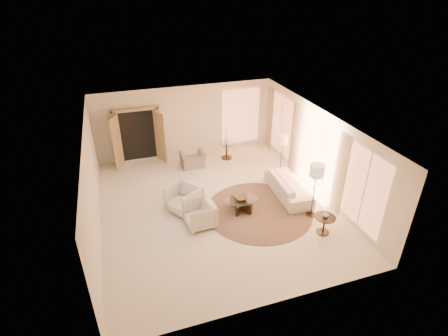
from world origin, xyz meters
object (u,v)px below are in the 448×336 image
object	(u,v)px
floor_lamp_far	(317,173)
side_vase	(227,140)
end_vase	(326,214)
sofa	(288,186)
bowl	(241,198)
armchair_left	(184,197)
accent_chair	(193,157)
coffee_table	(241,203)
end_table	(324,222)
side_table	(227,149)
floor_lamp_near	(283,141)
armchair_right	(200,213)

from	to	relation	value
floor_lamp_far	side_vase	distance (m)	4.65
end_vase	floor_lamp_far	bearing A→B (deg)	82.99
sofa	bowl	xyz separation A→B (m)	(-1.79, -0.32, 0.13)
armchair_left	bowl	world-z (taller)	armchair_left
end_vase	side_vase	distance (m)	5.38
accent_chair	side_vase	xyz separation A→B (m)	(1.45, 0.26, 0.39)
coffee_table	end_table	distance (m)	2.54
side_table	bowl	xyz separation A→B (m)	(-0.71, -3.50, 0.04)
armchair_left	side_table	xyz separation A→B (m)	(2.38, 2.94, -0.06)
floor_lamp_far	bowl	world-z (taller)	floor_lamp_far
side_vase	floor_lamp_near	bearing A→B (deg)	-48.81
accent_chair	armchair_right	bearing A→B (deg)	77.36
end_table	armchair_left	bearing A→B (deg)	146.41
coffee_table	end_vase	bearing A→B (deg)	-43.91
sofa	end_vase	size ratio (longest dim) A/B	12.45
floor_lamp_near	side_table	bearing A→B (deg)	131.19
sofa	armchair_right	distance (m)	3.26
armchair_left	side_vase	xyz separation A→B (m)	(2.38, 2.94, 0.31)
floor_lamp_far	accent_chair	bearing A→B (deg)	122.67
bowl	armchair_left	bearing A→B (deg)	161.36
armchair_right	end_table	bearing A→B (deg)	61.98
side_table	bowl	bearing A→B (deg)	-101.40
floor_lamp_near	floor_lamp_far	size ratio (longest dim) A/B	0.86
side_table	bowl	world-z (taller)	side_table
floor_lamp_far	bowl	distance (m)	2.38
side_table	end_vase	size ratio (longest dim) A/B	3.83
coffee_table	floor_lamp_far	distance (m)	2.47
side_vase	side_table	bearing A→B (deg)	-116.57
armchair_right	coffee_table	distance (m)	1.45
floor_lamp_near	coffee_table	bearing A→B (deg)	-141.44
armchair_right	sofa	bearing A→B (deg)	97.43
armchair_left	floor_lamp_far	xyz separation A→B (m)	(3.60, -1.49, 1.02)
bowl	end_vase	size ratio (longest dim) A/B	2.05
bowl	side_vase	bearing A→B (deg)	78.60
bowl	side_vase	distance (m)	3.59
sofa	accent_chair	xyz separation A→B (m)	(-2.53, 2.92, 0.06)
bowl	armchair_right	bearing A→B (deg)	-167.11
accent_chair	side_vase	world-z (taller)	side_vase
accent_chair	end_table	world-z (taller)	accent_chair
armchair_right	accent_chair	bearing A→B (deg)	165.55
end_table	end_vase	size ratio (longest dim) A/B	3.33
side_table	floor_lamp_far	world-z (taller)	floor_lamp_far
floor_lamp_near	armchair_right	bearing A→B (deg)	-150.00
armchair_left	end_table	world-z (taller)	armchair_left
sofa	coffee_table	size ratio (longest dim) A/B	1.86
side_table	bowl	distance (m)	3.57
armchair_left	coffee_table	xyz separation A→B (m)	(1.67, -0.56, -0.21)
armchair_left	end_vase	world-z (taller)	armchair_left
floor_lamp_near	floor_lamp_far	bearing A→B (deg)	-96.15
side_table	accent_chair	bearing A→B (deg)	-169.95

